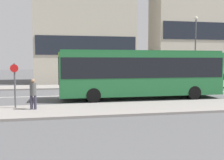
# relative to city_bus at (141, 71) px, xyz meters

# --- Properties ---
(ground_plane) EXTENTS (120.00, 120.00, 0.00)m
(ground_plane) POSITION_rel_city_bus_xyz_m (-3.61, 2.39, -1.99)
(ground_plane) COLOR #4F4F51
(sidewalk_near) EXTENTS (44.00, 3.50, 0.13)m
(sidewalk_near) POSITION_rel_city_bus_xyz_m (-3.61, -3.86, -1.93)
(sidewalk_near) COLOR gray
(sidewalk_near) RESTS_ON ground_plane
(sidewalk_far) EXTENTS (44.00, 3.50, 0.13)m
(sidewalk_far) POSITION_rel_city_bus_xyz_m (-3.61, 8.64, -1.93)
(sidewalk_far) COLOR gray
(sidewalk_far) RESTS_ON ground_plane
(lane_centerline) EXTENTS (41.80, 0.16, 0.01)m
(lane_centerline) POSITION_rel_city_bus_xyz_m (-3.61, 2.39, -1.99)
(lane_centerline) COLOR silver
(lane_centerline) RESTS_ON ground_plane
(apartment_block_left_tower) EXTENTS (12.15, 5.84, 16.42)m
(apartment_block_left_tower) POSITION_rel_city_bus_xyz_m (-2.87, 14.77, 6.21)
(apartment_block_left_tower) COLOR beige
(apartment_block_left_tower) RESTS_ON ground_plane
(city_bus) EXTENTS (11.67, 2.52, 3.47)m
(city_bus) POSITION_rel_city_bus_xyz_m (0.00, 0.00, 0.00)
(city_bus) COLOR #236B38
(city_bus) RESTS_ON ground_plane
(parked_car_0) EXTENTS (4.47, 1.86, 1.42)m
(parked_car_0) POSITION_rel_city_bus_xyz_m (9.83, 5.66, -1.33)
(parked_car_0) COLOR silver
(parked_car_0) RESTS_ON ground_plane
(pedestrian_near_stop) EXTENTS (0.35, 0.34, 1.65)m
(pedestrian_near_stop) POSITION_rel_city_bus_xyz_m (-7.13, -3.49, -0.93)
(pedestrian_near_stop) COLOR #383347
(pedestrian_near_stop) RESTS_ON sidewalk_near
(bus_stop_sign) EXTENTS (0.44, 0.12, 2.48)m
(bus_stop_sign) POSITION_rel_city_bus_xyz_m (-8.17, -2.87, -0.40)
(bus_stop_sign) COLOR #4C4C51
(bus_stop_sign) RESTS_ON sidewalk_near
(street_lamp) EXTENTS (0.36, 0.36, 7.41)m
(street_lamp) POSITION_rel_city_bus_xyz_m (8.67, 7.97, 2.62)
(street_lamp) COLOR #4C4C51
(street_lamp) RESTS_ON sidewalk_far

